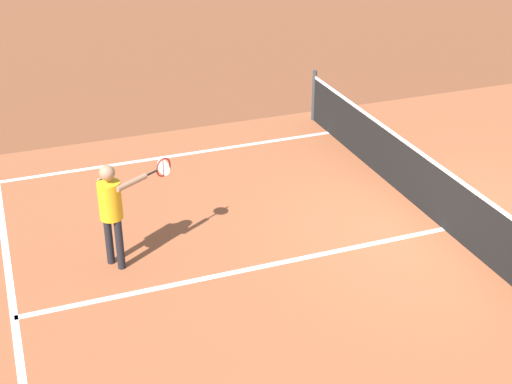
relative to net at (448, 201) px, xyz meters
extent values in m
plane|color=brown|center=(0.00, 0.00, -0.49)|extent=(60.00, 60.00, 0.00)
cube|color=#9E5433|center=(0.00, 0.00, -0.49)|extent=(10.62, 24.40, 0.00)
cube|color=white|center=(-4.11, -5.95, -0.49)|extent=(0.10, 11.89, 0.01)
cube|color=white|center=(0.00, -6.40, -0.49)|extent=(8.22, 0.10, 0.01)
cube|color=white|center=(0.00, -3.20, -0.49)|extent=(0.10, 6.40, 0.01)
cylinder|color=#33383D|center=(-4.87, 0.00, 0.04)|extent=(0.09, 0.09, 1.07)
cube|color=black|center=(0.00, 0.00, -0.04)|extent=(9.73, 0.02, 0.91)
cube|color=white|center=(0.00, 0.00, 0.44)|extent=(9.73, 0.03, 0.05)
cylinder|color=black|center=(-0.86, -5.00, -0.11)|extent=(0.11, 0.11, 0.77)
cylinder|color=black|center=(-0.67, -4.88, -0.11)|extent=(0.11, 0.11, 0.77)
cylinder|color=gold|center=(-0.77, -4.94, 0.55)|extent=(0.32, 0.32, 0.54)
sphere|color=#A87A5B|center=(-0.77, -4.94, 0.97)|extent=(0.21, 0.21, 0.21)
cylinder|color=#A87A5B|center=(-0.91, -5.03, 0.56)|extent=(0.08, 0.08, 0.53)
cylinder|color=#A87A5B|center=(-0.76, -4.63, 0.77)|extent=(0.34, 0.49, 0.08)
cylinder|color=black|center=(-0.95, -4.31, 0.77)|extent=(0.14, 0.20, 0.03)
torus|color=red|center=(-1.08, -4.10, 0.77)|extent=(0.17, 0.25, 0.28)
cylinder|color=silver|center=(-1.08, -4.10, 0.77)|extent=(0.22, 0.13, 0.25)
camera|label=1|loc=(8.08, -6.14, 5.20)|focal=51.04mm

